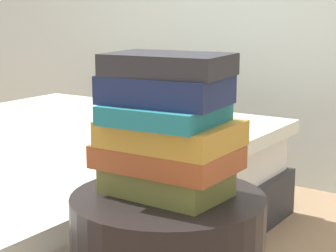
{
  "coord_description": "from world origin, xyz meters",
  "views": [
    {
      "loc": [
        0.73,
        -1.01,
        0.98
      ],
      "look_at": [
        0.0,
        0.0,
        0.73
      ],
      "focal_mm": 63.63,
      "sensor_mm": 36.0,
      "label": 1
    }
  ],
  "objects": [
    {
      "name": "bed",
      "position": [
        -1.08,
        0.54,
        0.23
      ],
      "size": [
        1.62,
        2.07,
        0.62
      ],
      "rotation": [
        0.0,
        0.0,
        0.05
      ],
      "color": "#2D2D33",
      "rests_on": "ground_plane"
    },
    {
      "name": "book_olive",
      "position": [
        -0.01,
        0.01,
        0.6
      ],
      "size": [
        0.26,
        0.17,
        0.06
      ],
      "primitive_type": "cube",
      "rotation": [
        0.0,
        0.0,
        0.0
      ],
      "color": "olive",
      "rests_on": "side_table"
    },
    {
      "name": "book_rust",
      "position": [
        -0.01,
        0.01,
        0.66
      ],
      "size": [
        0.3,
        0.21,
        0.05
      ],
      "primitive_type": "cube",
      "rotation": [
        0.0,
        0.0,
        0.04
      ],
      "color": "#994723",
      "rests_on": "book_olive"
    },
    {
      "name": "book_ochre",
      "position": [
        0.0,
        0.01,
        0.71
      ],
      "size": [
        0.29,
        0.22,
        0.05
      ],
      "primitive_type": "cube",
      "rotation": [
        0.0,
        0.0,
        0.05
      ],
      "color": "#B7842D",
      "rests_on": "book_rust"
    },
    {
      "name": "book_teal",
      "position": [
        -0.0,
        -0.01,
        0.76
      ],
      "size": [
        0.24,
        0.23,
        0.04
      ],
      "primitive_type": "cube",
      "rotation": [
        0.0,
        0.0,
        0.11
      ],
      "color": "#1E727F",
      "rests_on": "book_ochre"
    },
    {
      "name": "book_navy",
      "position": [
        0.0,
        -0.01,
        0.81
      ],
      "size": [
        0.27,
        0.2,
        0.06
      ],
      "primitive_type": "cube",
      "rotation": [
        0.0,
        0.0,
        0.13
      ],
      "color": "#19234C",
      "rests_on": "book_teal"
    },
    {
      "name": "book_charcoal",
      "position": [
        0.01,
        -0.01,
        0.86
      ],
      "size": [
        0.27,
        0.21,
        0.05
      ],
      "primitive_type": "cube",
      "rotation": [
        0.0,
        0.0,
        0.16
      ],
      "color": "#28282D",
      "rests_on": "book_navy"
    }
  ]
}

